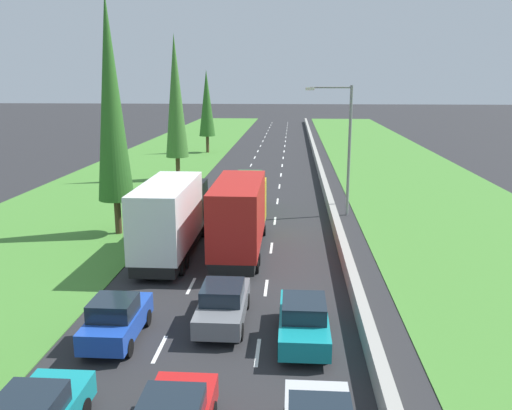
{
  "coord_description": "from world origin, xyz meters",
  "views": [
    {
      "loc": [
        2.86,
        -2.07,
        9.37
      ],
      "look_at": [
        0.16,
        37.36,
        0.06
      ],
      "focal_mm": 37.51,
      "sensor_mm": 36.0,
      "label": 1
    }
  ],
  "objects_px": {
    "teal_sedan_right_lane": "(304,320)",
    "street_light_mast": "(345,141)",
    "poplar_tree_third": "(176,97)",
    "poplar_tree_second": "(111,100)",
    "blue_hatchback_left_lane": "(116,319)",
    "white_box_truck_left_lane": "(172,216)",
    "red_box_truck_centre_lane": "(240,215)",
    "grey_sedan_centre_lane": "(223,304)",
    "green_van_centre_lane": "(249,192)",
    "poplar_tree_fourth": "(207,103)"
  },
  "relations": [
    {
      "from": "teal_sedan_right_lane",
      "to": "street_light_mast",
      "type": "bearing_deg",
      "value": 80.83
    },
    {
      "from": "poplar_tree_third",
      "to": "poplar_tree_second",
      "type": "bearing_deg",
      "value": -89.43
    },
    {
      "from": "street_light_mast",
      "to": "blue_hatchback_left_lane",
      "type": "bearing_deg",
      "value": -116.98
    },
    {
      "from": "white_box_truck_left_lane",
      "to": "red_box_truck_centre_lane",
      "type": "bearing_deg",
      "value": 9.49
    },
    {
      "from": "grey_sedan_centre_lane",
      "to": "blue_hatchback_left_lane",
      "type": "xyz_separation_m",
      "value": [
        -3.71,
        -1.71,
        0.02
      ]
    },
    {
      "from": "poplar_tree_second",
      "to": "blue_hatchback_left_lane",
      "type": "bearing_deg",
      "value": -72.24
    },
    {
      "from": "green_van_centre_lane",
      "to": "white_box_truck_left_lane",
      "type": "bearing_deg",
      "value": -107.82
    },
    {
      "from": "white_box_truck_left_lane",
      "to": "poplar_tree_fourth",
      "type": "xyz_separation_m",
      "value": [
        -4.66,
        41.74,
        4.17
      ]
    },
    {
      "from": "red_box_truck_centre_lane",
      "to": "blue_hatchback_left_lane",
      "type": "bearing_deg",
      "value": -108.65
    },
    {
      "from": "poplar_tree_third",
      "to": "poplar_tree_fourth",
      "type": "relative_size",
      "value": 1.27
    },
    {
      "from": "red_box_truck_centre_lane",
      "to": "white_box_truck_left_lane",
      "type": "relative_size",
      "value": 1.0
    },
    {
      "from": "teal_sedan_right_lane",
      "to": "poplar_tree_fourth",
      "type": "relative_size",
      "value": 0.42
    },
    {
      "from": "red_box_truck_centre_lane",
      "to": "street_light_mast",
      "type": "bearing_deg",
      "value": 54.68
    },
    {
      "from": "teal_sedan_right_lane",
      "to": "poplar_tree_second",
      "type": "distance_m",
      "value": 18.86
    },
    {
      "from": "street_light_mast",
      "to": "grey_sedan_centre_lane",
      "type": "bearing_deg",
      "value": -109.25
    },
    {
      "from": "poplar_tree_second",
      "to": "street_light_mast",
      "type": "bearing_deg",
      "value": 21.92
    },
    {
      "from": "red_box_truck_centre_lane",
      "to": "street_light_mast",
      "type": "distance_m",
      "value": 11.43
    },
    {
      "from": "teal_sedan_right_lane",
      "to": "green_van_centre_lane",
      "type": "relative_size",
      "value": 0.92
    },
    {
      "from": "white_box_truck_left_lane",
      "to": "poplar_tree_third",
      "type": "bearing_deg",
      "value": 101.27
    },
    {
      "from": "green_van_centre_lane",
      "to": "teal_sedan_right_lane",
      "type": "bearing_deg",
      "value": -79.61
    },
    {
      "from": "blue_hatchback_left_lane",
      "to": "red_box_truck_centre_lane",
      "type": "bearing_deg",
      "value": 71.35
    },
    {
      "from": "grey_sedan_centre_lane",
      "to": "red_box_truck_centre_lane",
      "type": "height_order",
      "value": "red_box_truck_centre_lane"
    },
    {
      "from": "teal_sedan_right_lane",
      "to": "blue_hatchback_left_lane",
      "type": "relative_size",
      "value": 1.15
    },
    {
      "from": "green_van_centre_lane",
      "to": "poplar_tree_fourth",
      "type": "bearing_deg",
      "value": 104.27
    },
    {
      "from": "blue_hatchback_left_lane",
      "to": "poplar_tree_fourth",
      "type": "distance_m",
      "value": 52.09
    },
    {
      "from": "red_box_truck_centre_lane",
      "to": "poplar_tree_fourth",
      "type": "distance_m",
      "value": 42.17
    },
    {
      "from": "grey_sedan_centre_lane",
      "to": "blue_hatchback_left_lane",
      "type": "height_order",
      "value": "blue_hatchback_left_lane"
    },
    {
      "from": "grey_sedan_centre_lane",
      "to": "poplar_tree_second",
      "type": "distance_m",
      "value": 16.24
    },
    {
      "from": "teal_sedan_right_lane",
      "to": "grey_sedan_centre_lane",
      "type": "xyz_separation_m",
      "value": [
        -3.13,
        1.25,
        0.0
      ]
    },
    {
      "from": "teal_sedan_right_lane",
      "to": "red_box_truck_centre_lane",
      "type": "bearing_deg",
      "value": 108.32
    },
    {
      "from": "poplar_tree_fourth",
      "to": "blue_hatchback_left_lane",
      "type": "bearing_deg",
      "value": -84.72
    },
    {
      "from": "grey_sedan_centre_lane",
      "to": "white_box_truck_left_lane",
      "type": "bearing_deg",
      "value": 115.13
    },
    {
      "from": "teal_sedan_right_lane",
      "to": "white_box_truck_left_lane",
      "type": "relative_size",
      "value": 0.48
    },
    {
      "from": "teal_sedan_right_lane",
      "to": "poplar_tree_fourth",
      "type": "height_order",
      "value": "poplar_tree_fourth"
    },
    {
      "from": "white_box_truck_left_lane",
      "to": "poplar_tree_second",
      "type": "bearing_deg",
      "value": 138.01
    },
    {
      "from": "grey_sedan_centre_lane",
      "to": "green_van_centre_lane",
      "type": "height_order",
      "value": "green_van_centre_lane"
    },
    {
      "from": "green_van_centre_lane",
      "to": "poplar_tree_fourth",
      "type": "relative_size",
      "value": 0.46
    },
    {
      "from": "poplar_tree_fourth",
      "to": "red_box_truck_centre_lane",
      "type": "bearing_deg",
      "value": -78.6
    },
    {
      "from": "street_light_mast",
      "to": "poplar_tree_fourth",
      "type": "bearing_deg",
      "value": 114.53
    },
    {
      "from": "grey_sedan_centre_lane",
      "to": "poplar_tree_second",
      "type": "xyz_separation_m",
      "value": [
        -8.09,
        11.98,
        7.4
      ]
    },
    {
      "from": "poplar_tree_third",
      "to": "street_light_mast",
      "type": "height_order",
      "value": "poplar_tree_third"
    },
    {
      "from": "poplar_tree_fourth",
      "to": "white_box_truck_left_lane",
      "type": "bearing_deg",
      "value": -83.63
    },
    {
      "from": "white_box_truck_left_lane",
      "to": "poplar_tree_second",
      "type": "distance_m",
      "value": 8.33
    },
    {
      "from": "white_box_truck_left_lane",
      "to": "poplar_tree_third",
      "type": "relative_size",
      "value": 0.7
    },
    {
      "from": "green_van_centre_lane",
      "to": "poplar_tree_second",
      "type": "xyz_separation_m",
      "value": [
        -7.6,
        -6.49,
        6.81
      ]
    },
    {
      "from": "poplar_tree_second",
      "to": "street_light_mast",
      "type": "relative_size",
      "value": 1.59
    },
    {
      "from": "grey_sedan_centre_lane",
      "to": "green_van_centre_lane",
      "type": "distance_m",
      "value": 18.48
    },
    {
      "from": "white_box_truck_left_lane",
      "to": "poplar_tree_second",
      "type": "xyz_separation_m",
      "value": [
        -4.28,
        3.85,
        6.03
      ]
    },
    {
      "from": "blue_hatchback_left_lane",
      "to": "street_light_mast",
      "type": "distance_m",
      "value": 22.25
    },
    {
      "from": "poplar_tree_third",
      "to": "red_box_truck_centre_lane",
      "type": "bearing_deg",
      "value": -69.6
    }
  ]
}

